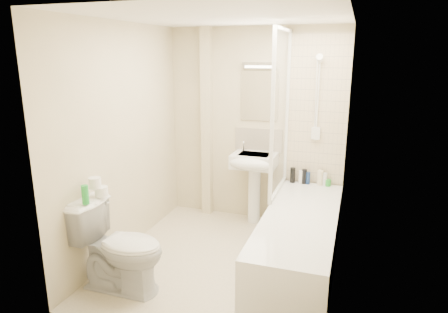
% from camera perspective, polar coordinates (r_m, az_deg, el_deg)
% --- Properties ---
extents(floor, '(2.50, 2.50, 0.00)m').
position_cam_1_polar(floor, '(4.26, -0.16, -14.75)').
color(floor, beige).
rests_on(floor, ground).
extents(wall_back, '(2.20, 0.02, 2.40)m').
position_cam_1_polar(wall_back, '(5.00, 4.45, 4.30)').
color(wall_back, beige).
rests_on(wall_back, ground).
extents(wall_left, '(0.02, 2.50, 2.40)m').
position_cam_1_polar(wall_left, '(4.29, -14.22, 2.18)').
color(wall_left, beige).
rests_on(wall_left, ground).
extents(wall_right, '(0.02, 2.50, 2.40)m').
position_cam_1_polar(wall_right, '(3.63, 16.50, -0.21)').
color(wall_right, beige).
rests_on(wall_right, ground).
extents(ceiling, '(2.20, 2.50, 0.02)m').
position_cam_1_polar(ceiling, '(3.73, -0.18, 19.36)').
color(ceiling, white).
rests_on(ceiling, wall_back).
extents(tile_back, '(0.70, 0.01, 1.75)m').
position_cam_1_polar(tile_back, '(4.82, 13.18, 6.29)').
color(tile_back, beige).
rests_on(tile_back, wall_back).
extents(tile_right, '(0.01, 2.10, 1.75)m').
position_cam_1_polar(tile_right, '(3.74, 16.68, 3.74)').
color(tile_right, beige).
rests_on(tile_right, wall_right).
extents(pipe_boxing, '(0.12, 0.12, 2.40)m').
position_cam_1_polar(pipe_boxing, '(5.12, -2.47, 4.59)').
color(pipe_boxing, beige).
rests_on(pipe_boxing, ground).
extents(splashback, '(0.60, 0.02, 0.30)m').
position_cam_1_polar(splashback, '(5.01, 4.94, 2.33)').
color(splashback, beige).
rests_on(splashback, wall_back).
extents(mirror, '(0.46, 0.01, 0.60)m').
position_cam_1_polar(mirror, '(4.92, 5.07, 8.59)').
color(mirror, white).
rests_on(mirror, wall_back).
extents(strip_light, '(0.42, 0.07, 0.07)m').
position_cam_1_polar(strip_light, '(4.87, 5.11, 12.90)').
color(strip_light, silver).
rests_on(strip_light, wall_back).
extents(bathtub, '(0.70, 2.10, 0.55)m').
position_cam_1_polar(bathtub, '(4.12, 10.72, -11.58)').
color(bathtub, white).
rests_on(bathtub, ground).
extents(shower_screen, '(0.04, 0.92, 1.80)m').
position_cam_1_polar(shower_screen, '(4.44, 8.11, 6.16)').
color(shower_screen, white).
rests_on(shower_screen, bathtub).
extents(shower_fixture, '(0.10, 0.16, 0.99)m').
position_cam_1_polar(shower_fixture, '(4.77, 13.19, 7.66)').
color(shower_fixture, white).
rests_on(shower_fixture, wall_back).
extents(pedestal_sink, '(0.53, 0.49, 1.02)m').
position_cam_1_polar(pedestal_sink, '(4.87, 4.22, -1.78)').
color(pedestal_sink, white).
rests_on(pedestal_sink, ground).
extents(bottle_black_a, '(0.06, 0.06, 0.19)m').
position_cam_1_polar(bottle_black_a, '(4.95, 9.77, -2.63)').
color(bottle_black_a, black).
rests_on(bottle_black_a, bathtub).
extents(bottle_white_a, '(0.05, 0.05, 0.16)m').
position_cam_1_polar(bottle_white_a, '(4.94, 10.92, -2.87)').
color(bottle_white_a, white).
rests_on(bottle_white_a, bathtub).
extents(bottle_black_b, '(0.06, 0.06, 0.18)m').
position_cam_1_polar(bottle_black_b, '(4.93, 11.39, -2.81)').
color(bottle_black_b, black).
rests_on(bottle_black_b, bathtub).
extents(bottle_blue, '(0.05, 0.05, 0.15)m').
position_cam_1_polar(bottle_blue, '(4.93, 11.91, -3.03)').
color(bottle_blue, navy).
rests_on(bottle_blue, bathtub).
extents(bottle_cream, '(0.07, 0.07, 0.18)m').
position_cam_1_polar(bottle_cream, '(4.91, 13.57, -2.98)').
color(bottle_cream, beige).
rests_on(bottle_cream, bathtub).
extents(bottle_white_b, '(0.05, 0.05, 0.16)m').
position_cam_1_polar(bottle_white_b, '(4.91, 14.23, -3.17)').
color(bottle_white_b, silver).
rests_on(bottle_white_b, bathtub).
extents(bottle_green, '(0.07, 0.07, 0.08)m').
position_cam_1_polar(bottle_green, '(4.92, 14.62, -3.64)').
color(bottle_green, green).
rests_on(bottle_green, bathtub).
extents(toilet, '(0.47, 0.82, 0.83)m').
position_cam_1_polar(toilet, '(3.77, -14.65, -12.34)').
color(toilet, white).
rests_on(toilet, ground).
extents(toilet_roll_lower, '(0.12, 0.12, 0.09)m').
position_cam_1_polar(toilet_roll_lower, '(3.79, -17.12, -4.79)').
color(toilet_roll_lower, white).
rests_on(toilet_roll_lower, toilet).
extents(toilet_roll_upper, '(0.11, 0.11, 0.10)m').
position_cam_1_polar(toilet_roll_upper, '(3.75, -17.97, -3.60)').
color(toilet_roll_upper, white).
rests_on(toilet_roll_upper, toilet_roll_lower).
extents(green_bottle, '(0.06, 0.06, 0.17)m').
position_cam_1_polar(green_bottle, '(3.63, -19.21, -5.17)').
color(green_bottle, green).
rests_on(green_bottle, toilet).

